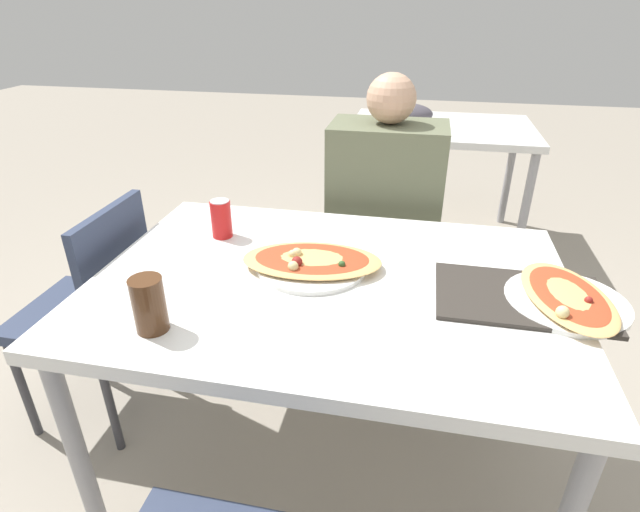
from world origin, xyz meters
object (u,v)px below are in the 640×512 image
chair_far_seated (384,242)px  chair_side_left (95,304)px  soda_can (221,219)px  pizza_second (567,298)px  pizza_main (312,262)px  drink_glass (149,305)px  dining_table (330,299)px  person_seated (384,203)px

chair_far_seated → chair_side_left: size_ratio=1.00×
soda_can → pizza_second: (1.02, -0.21, -0.04)m
pizza_main → soda_can: soda_can is taller
soda_can → chair_side_left: bearing=-166.0°
chair_far_seated → drink_glass: 1.24m
chair_far_seated → pizza_main: bearing=77.8°
dining_table → chair_side_left: size_ratio=1.53×
dining_table → pizza_main: pizza_main is taller
chair_far_seated → person_seated: 0.25m
chair_side_left → pizza_main: size_ratio=2.02×
pizza_main → chair_far_seated: bearing=77.8°
chair_side_left → person_seated: bearing=-58.0°
chair_side_left → drink_glass: size_ratio=6.28×
drink_glass → pizza_second: (0.99, 0.31, -0.05)m
person_seated → drink_glass: (-0.46, -1.00, 0.10)m
pizza_main → pizza_second: 0.69m
pizza_second → soda_can: bearing=168.3°
person_seated → chair_far_seated: bearing=-90.0°
drink_glass → person_seated: bearing=65.1°
chair_far_seated → pizza_second: chair_far_seated is taller
dining_table → drink_glass: bearing=-139.2°
pizza_main → drink_glass: 0.48m
person_seated → soda_can: 0.69m
dining_table → chair_far_seated: size_ratio=1.53×
dining_table → drink_glass: 0.51m
dining_table → pizza_main: (-0.06, 0.05, 0.09)m
dining_table → drink_glass: size_ratio=9.62×
chair_side_left → pizza_second: (1.47, -0.10, 0.27)m
drink_glass → dining_table: bearing=40.8°
drink_glass → soda_can: bearing=93.1°
chair_side_left → pizza_second: 1.50m
chair_far_seated → drink_glass: bearing=67.3°
person_seated → dining_table: bearing=82.1°
drink_glass → pizza_second: drink_glass is taller
chair_far_seated → drink_glass: (-0.46, -1.11, 0.32)m
soda_can → drink_glass: drink_glass is taller
chair_side_left → person_seated: person_seated is taller
pizza_main → soda_can: bearing=155.8°
chair_side_left → drink_glass: (0.48, -0.41, 0.32)m
chair_far_seated → drink_glass: drink_glass is taller
dining_table → pizza_second: 0.62m
soda_can → person_seated: bearing=44.2°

